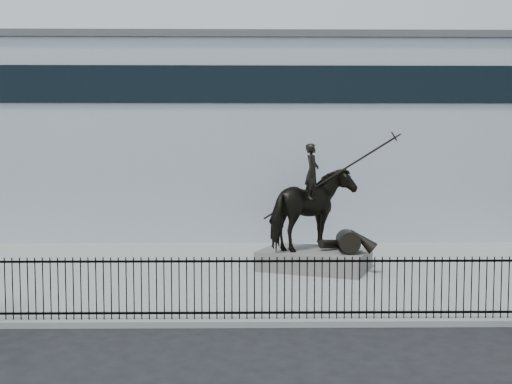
{
  "coord_description": "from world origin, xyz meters",
  "views": [
    {
      "loc": [
        0.74,
        -12.86,
        4.19
      ],
      "look_at": [
        0.98,
        6.0,
        2.87
      ],
      "focal_mm": 42.0,
      "sensor_mm": 36.0,
      "label": 1
    }
  ],
  "objects": [
    {
      "name": "ground",
      "position": [
        0.0,
        0.0,
        0.0
      ],
      "size": [
        120.0,
        120.0,
        0.0
      ],
      "primitive_type": "plane",
      "color": "black",
      "rests_on": "ground"
    },
    {
      "name": "plaza",
      "position": [
        0.0,
        7.0,
        0.07
      ],
      "size": [
        30.0,
        12.0,
        0.15
      ],
      "primitive_type": "cube",
      "color": "gray",
      "rests_on": "ground"
    },
    {
      "name": "building",
      "position": [
        0.0,
        20.0,
        4.5
      ],
      "size": [
        44.0,
        14.0,
        9.0
      ],
      "primitive_type": "cube",
      "color": "silver",
      "rests_on": "ground"
    },
    {
      "name": "picket_fence",
      "position": [
        0.0,
        1.25,
        0.9
      ],
      "size": [
        22.1,
        0.1,
        1.5
      ],
      "color": "black",
      "rests_on": "plaza"
    },
    {
      "name": "statue_plinth",
      "position": [
        2.99,
        7.26,
        0.48
      ],
      "size": [
        4.15,
        3.56,
        0.66
      ],
      "primitive_type": "cube",
      "rotation": [
        0.0,
        0.0,
        -0.39
      ],
      "color": "#605C58",
      "rests_on": "plaza"
    },
    {
      "name": "equestrian_statue",
      "position": [
        3.05,
        7.24,
        2.18
      ],
      "size": [
        4.17,
        3.46,
        3.8
      ],
      "rotation": [
        0.0,
        0.0,
        -0.39
      ],
      "color": "black",
      "rests_on": "statue_plinth"
    }
  ]
}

